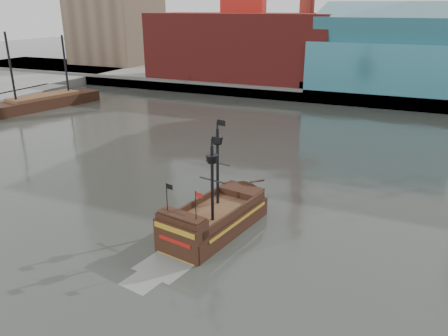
% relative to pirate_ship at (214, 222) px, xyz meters
% --- Properties ---
extents(ground, '(400.00, 400.00, 0.00)m').
position_rel_pirate_ship_xyz_m(ground, '(-1.05, -5.39, -0.93)').
color(ground, '#2A2D27').
rests_on(ground, ground).
extents(promenade_far, '(220.00, 60.00, 2.00)m').
position_rel_pirate_ship_xyz_m(promenade_far, '(-1.05, 86.61, 0.07)').
color(promenade_far, slate).
rests_on(promenade_far, ground).
extents(seawall, '(220.00, 1.00, 2.60)m').
position_rel_pirate_ship_xyz_m(seawall, '(-1.05, 57.11, 0.37)').
color(seawall, '#4C4C49').
rests_on(seawall, ground).
extents(pirate_ship, '(6.54, 14.26, 10.29)m').
position_rel_pirate_ship_xyz_m(pirate_ship, '(0.00, 0.00, 0.00)').
color(pirate_ship, black).
rests_on(pirate_ship, ground).
extents(docked_vessel, '(10.00, 22.60, 15.00)m').
position_rel_pirate_ship_xyz_m(docked_vessel, '(-50.42, 31.97, 0.02)').
color(docked_vessel, black).
rests_on(docked_vessel, ground).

